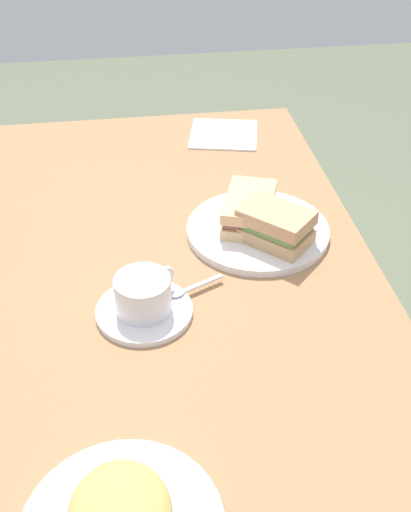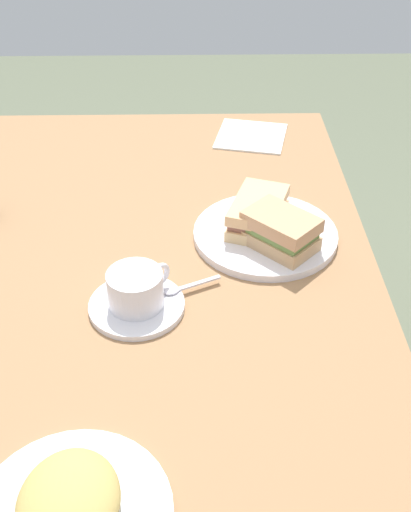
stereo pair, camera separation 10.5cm
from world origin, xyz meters
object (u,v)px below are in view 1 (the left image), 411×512
Objects in this scene: sandwich_plate at (258,230)px; dining_table at (109,318)px; sandwich_front at (249,209)px; spoon at (187,289)px; coffee_cup at (144,293)px; coffee_saucer at (144,311)px; napkin at (224,134)px; sandwich_back at (276,226)px.

dining_table is at bearing 109.96° from sandwich_plate.
sandwich_front is 0.22m from spoon.
coffee_cup is at bearing 114.60° from spoon.
coffee_cup reaches higher than coffee_saucer.
sandwich_front is 1.06× the size of coffee_saucer.
dining_table is at bearing 150.47° from napkin.
sandwich_back is at bearing -153.14° from sandwich_front.
napkin is (0.39, -0.00, -0.01)m from sandwich_plate.
sandwich_plate is (0.10, -0.27, 0.09)m from dining_table.
sandwich_back is 0.28m from coffee_saucer.
sandwich_plate is 0.04m from sandwich_front.
sandwich_plate is 0.39m from napkin.
sandwich_back reaches higher than spoon.
coffee_saucer is (-0.08, -0.06, 0.08)m from dining_table.
spoon is at bearing -65.40° from coffee_cup.
spoon is at bearing 164.60° from napkin.
coffee_saucer is at bearing 130.48° from sandwich_plate.
sandwich_front reaches higher than coffee_saucer.
spoon is (-0.11, 0.17, -0.03)m from sandwich_back.
sandwich_back is at bearing -155.95° from sandwich_plate.
napkin is (0.55, -0.15, -0.01)m from spoon.
spoon is (-0.15, 0.15, 0.01)m from sandwich_plate.
spoon is (0.03, -0.07, -0.03)m from coffee_cup.
spoon is at bearing -65.02° from coffee_saucer.
coffee_saucer is 0.04m from coffee_cup.
sandwich_front is at bearing -37.70° from spoon.
sandwich_plate is 0.06m from sandwich_back.
napkin is (0.58, -0.22, -0.04)m from coffee_cup.
sandwich_front is 0.29m from coffee_cup.
sandwich_front is at bearing -65.42° from dining_table.
dining_table is 0.13m from coffee_saucer.
coffee_cup is at bearing 135.19° from sandwich_front.
spoon reaches higher than sandwich_plate.
coffee_saucer is 0.08m from spoon.
sandwich_plate is 2.71× the size of spoon.
dining_table is 7.84× the size of sandwich_front.
coffee_cup is (-0.20, 0.20, 0.00)m from sandwich_front.
sandwich_plate reaches higher than dining_table.
coffee_cup is 0.62m from napkin.
sandwich_back reaches higher than napkin.
coffee_cup is at bearing -46.16° from coffee_saucer.
sandwich_back is 1.47× the size of coffee_cup.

